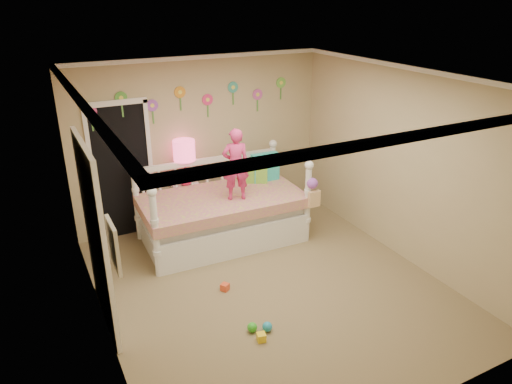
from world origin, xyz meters
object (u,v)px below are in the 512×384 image
table_lamp (184,156)px  daybed (222,200)px  nightstand (188,206)px  child (236,165)px

table_lamp → daybed: bearing=-65.2°
table_lamp → nightstand: bearing=0.0°
nightstand → table_lamp: table_lamp is taller
daybed → child: 0.64m
child → table_lamp: child is taller
daybed → nightstand: bearing=116.8°
child → daybed: bearing=-38.4°
daybed → table_lamp: table_lamp is taller
child → nightstand: 1.31m
nightstand → table_lamp: (-0.00, 0.00, 0.82)m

